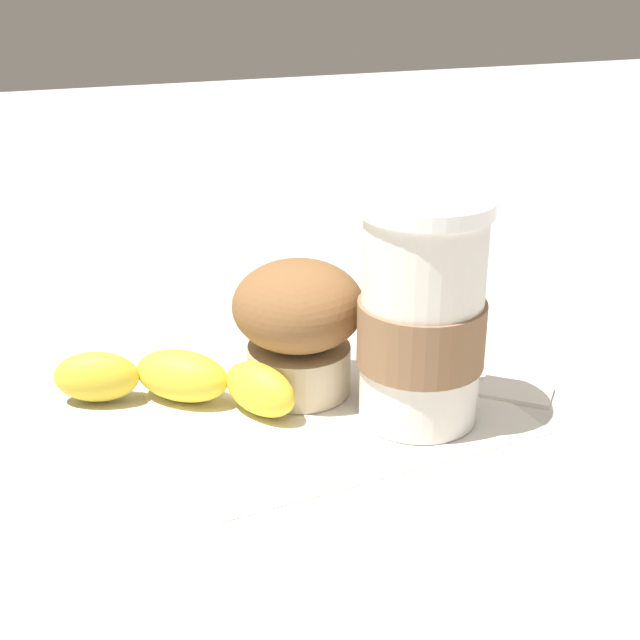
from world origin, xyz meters
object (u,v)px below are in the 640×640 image
at_px(banana, 179,380).
at_px(coffee_cup, 422,316).
at_px(muffin, 298,322).
at_px(sugar_packet, 516,390).

bearing_deg(banana, coffee_cup, 154.28).
bearing_deg(muffin, banana, -5.96).
relative_size(muffin, banana, 0.60).
xyz_separation_m(coffee_cup, muffin, (0.06, -0.06, -0.02)).
height_order(coffee_cup, muffin, coffee_cup).
bearing_deg(coffee_cup, muffin, -44.44).
relative_size(coffee_cup, muffin, 1.58).
xyz_separation_m(coffee_cup, banana, (0.15, -0.07, -0.06)).
distance_m(coffee_cup, banana, 0.17).
distance_m(coffee_cup, sugar_packet, 0.11).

